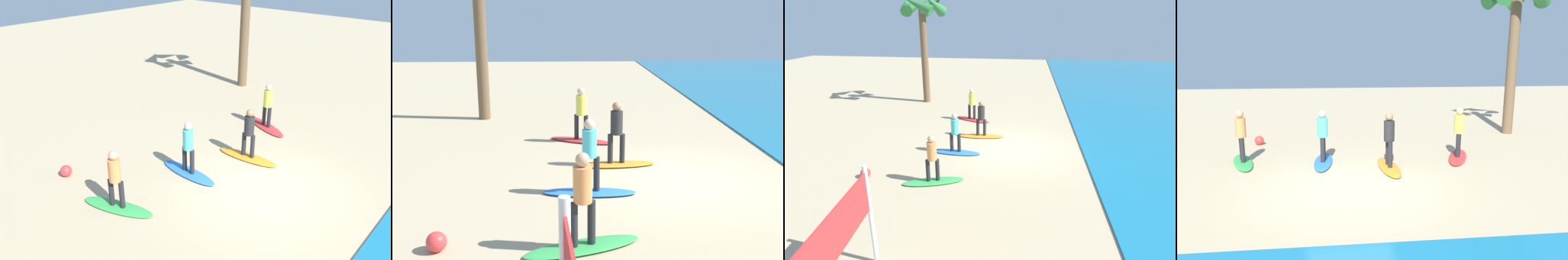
% 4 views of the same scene
% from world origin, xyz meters
% --- Properties ---
extents(ground_plane, '(60.00, 60.00, 0.00)m').
position_xyz_m(ground_plane, '(0.00, 0.00, 0.00)').
color(ground_plane, tan).
extents(surfboard_red, '(1.35, 2.15, 0.09)m').
position_xyz_m(surfboard_red, '(-3.73, -2.34, 0.04)').
color(surfboard_red, red).
rests_on(surfboard_red, ground).
extents(surfer_red, '(0.32, 0.43, 1.64)m').
position_xyz_m(surfer_red, '(-3.73, -2.34, 1.04)').
color(surfer_red, '#232328').
rests_on(surfer_red, surfboard_red).
extents(surfboard_orange, '(0.72, 2.14, 0.09)m').
position_xyz_m(surfboard_orange, '(-1.25, -1.47, 0.04)').
color(surfboard_orange, orange).
rests_on(surfboard_orange, ground).
extents(surfer_orange, '(0.32, 0.46, 1.64)m').
position_xyz_m(surfer_orange, '(-1.25, -1.47, 1.04)').
color(surfer_orange, '#232328').
rests_on(surfer_orange, surfboard_orange).
extents(surfboard_blue, '(0.67, 2.13, 0.09)m').
position_xyz_m(surfboard_blue, '(0.76, -2.27, 0.04)').
color(surfboard_blue, blue).
rests_on(surfboard_blue, ground).
extents(surfer_blue, '(0.32, 0.46, 1.64)m').
position_xyz_m(surfer_blue, '(0.76, -2.27, 1.04)').
color(surfer_blue, '#232328').
rests_on(surfer_blue, surfboard_blue).
extents(surfboard_green, '(1.20, 2.17, 0.09)m').
position_xyz_m(surfboard_green, '(3.32, -2.49, 0.04)').
color(surfboard_green, green).
rests_on(surfboard_green, ground).
extents(surfer_green, '(0.32, 0.44, 1.64)m').
position_xyz_m(surfer_green, '(3.32, -2.49, 1.04)').
color(surfer_green, '#232328').
rests_on(surfer_green, surfboard_green).
extents(palm_tree, '(2.88, 3.03, 6.74)m').
position_xyz_m(palm_tree, '(-7.27, -5.97, 5.41)').
color(palm_tree, brown).
rests_on(palm_tree, ground).
extents(beach_ball, '(0.35, 0.35, 0.35)m').
position_xyz_m(beach_ball, '(3.30, -4.97, 0.18)').
color(beach_ball, '#E53838').
rests_on(beach_ball, ground).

